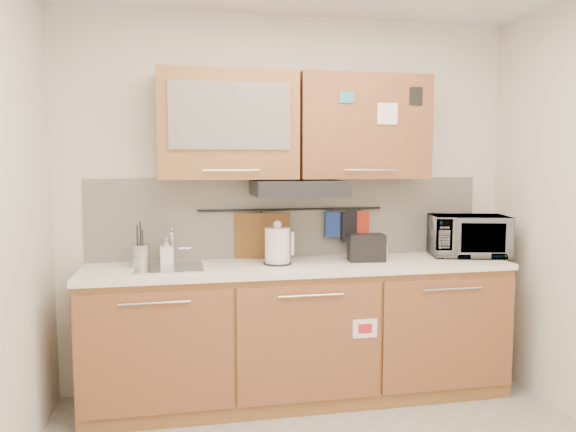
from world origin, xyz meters
name	(u,v)px	position (x,y,z in m)	size (l,w,h in m)	color
wall_back	(291,203)	(0.00, 1.50, 1.30)	(3.20, 3.20, 0.00)	silver
base_cabinet	(300,339)	(0.00, 1.19, 0.41)	(2.80, 0.64, 0.88)	olive
countertop	(300,267)	(0.00, 1.19, 0.90)	(2.82, 0.62, 0.04)	white
backsplash	(291,217)	(0.00, 1.49, 1.20)	(2.80, 0.02, 0.56)	silver
upper_cabinets	(295,126)	(0.00, 1.32, 1.83)	(1.82, 0.37, 0.70)	olive
range_hood	(298,188)	(0.00, 1.25, 1.42)	(0.60, 0.46, 0.10)	black
sink	(170,267)	(-0.85, 1.21, 0.92)	(0.42, 0.40, 0.26)	silver
utensil_rail	(292,209)	(0.00, 1.45, 1.26)	(0.02, 0.02, 1.30)	black
utensil_crock	(141,255)	(-1.03, 1.27, 1.00)	(0.15, 0.15, 0.29)	#AAA9AE
kettle	(278,247)	(-0.15, 1.20, 1.04)	(0.22, 0.20, 0.29)	silver
toaster	(366,247)	(0.46, 1.20, 1.01)	(0.26, 0.17, 0.18)	black
microwave	(468,236)	(1.25, 1.25, 1.07)	(0.53, 0.36, 0.29)	#999999
soap_bottle	(166,251)	(-0.87, 1.30, 1.01)	(0.08, 0.08, 0.18)	#999999
cutting_board	(262,247)	(-0.22, 1.44, 1.00)	(0.39, 0.03, 0.48)	brown
oven_mitt	(332,224)	(0.29, 1.44, 1.15)	(0.11, 0.03, 0.18)	navy
dark_pouch	(349,226)	(0.42, 1.44, 1.14)	(0.13, 0.04, 0.21)	black
pot_holder	(360,222)	(0.50, 1.44, 1.16)	(0.13, 0.02, 0.15)	#B32917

